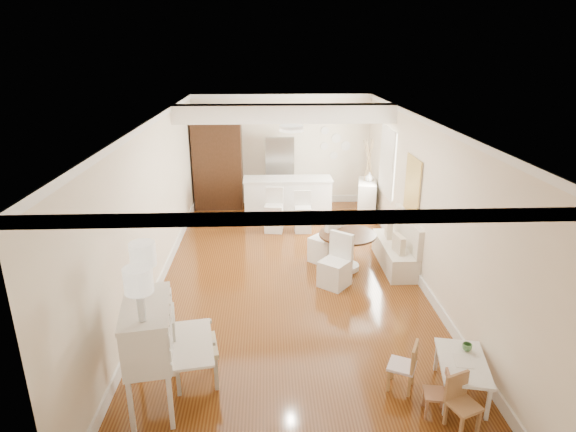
{
  "coord_description": "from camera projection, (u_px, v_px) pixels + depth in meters",
  "views": [
    {
      "loc": [
        -0.36,
        -7.66,
        3.88
      ],
      "look_at": [
        -0.02,
        0.3,
        1.09
      ],
      "focal_mm": 30.0,
      "sensor_mm": 36.0,
      "label": 1
    }
  ],
  "objects": [
    {
      "name": "room",
      "position": [
        291.0,
        166.0,
        8.17
      ],
      "size": [
        9.0,
        9.04,
        2.82
      ],
      "color": "brown",
      "rests_on": "ground"
    },
    {
      "name": "secretary_bureau",
      "position": [
        151.0,
        355.0,
        5.36
      ],
      "size": [
        1.16,
        1.18,
        1.28
      ],
      "primitive_type": "cube",
      "rotation": [
        0.0,
        0.0,
        0.17
      ],
      "color": "white",
      "rests_on": "ground"
    },
    {
      "name": "gustavian_armchair",
      "position": [
        195.0,
        346.0,
        5.78
      ],
      "size": [
        0.67,
        0.67,
        0.99
      ],
      "primitive_type": "cube",
      "rotation": [
        0.0,
        0.0,
        1.76
      ],
      "color": "beige",
      "rests_on": "ground"
    },
    {
      "name": "kids_table",
      "position": [
        461.0,
        377.0,
        5.65
      ],
      "size": [
        0.71,
        0.99,
        0.45
      ],
      "primitive_type": "cube",
      "rotation": [
        0.0,
        0.0,
        -0.21
      ],
      "color": "white",
      "rests_on": "ground"
    },
    {
      "name": "kids_chair_a",
      "position": [
        436.0,
        393.0,
        5.32
      ],
      "size": [
        0.3,
        0.3,
        0.54
      ],
      "primitive_type": "cube",
      "rotation": [
        0.0,
        0.0,
        -1.74
      ],
      "color": "#A76F4C",
      "rests_on": "ground"
    },
    {
      "name": "kids_chair_b",
      "position": [
        402.0,
        365.0,
        5.71
      ],
      "size": [
        0.41,
        0.41,
        0.64
      ],
      "primitive_type": "cube",
      "rotation": [
        0.0,
        0.0,
        -2.02
      ],
      "color": "tan",
      "rests_on": "ground"
    },
    {
      "name": "kids_chair_c",
      "position": [
        464.0,
        404.0,
        5.09
      ],
      "size": [
        0.39,
        0.39,
        0.62
      ],
      "primitive_type": "cube",
      "rotation": [
        0.0,
        0.0,
        0.38
      ],
      "color": "#AD7C4F",
      "rests_on": "ground"
    },
    {
      "name": "banquette",
      "position": [
        395.0,
        241.0,
        8.92
      ],
      "size": [
        0.52,
        1.6,
        0.98
      ],
      "primitive_type": "cube",
      "color": "silver",
      "rests_on": "ground"
    },
    {
      "name": "dining_table",
      "position": [
        347.0,
        251.0,
        8.81
      ],
      "size": [
        1.27,
        1.27,
        0.71
      ],
      "primitive_type": "cylinder",
      "rotation": [
        0.0,
        0.0,
        -0.27
      ],
      "color": "#432715",
      "rests_on": "ground"
    },
    {
      "name": "slip_chair_near",
      "position": [
        335.0,
        261.0,
        8.15
      ],
      "size": [
        0.63,
        0.63,
        0.92
      ],
      "primitive_type": "cube",
      "rotation": [
        0.0,
        0.0,
        -0.69
      ],
      "color": "white",
      "rests_on": "ground"
    },
    {
      "name": "slip_chair_far",
      "position": [
        325.0,
        238.0,
        9.09
      ],
      "size": [
        0.66,
        0.66,
        0.97
      ],
      "primitive_type": "cube",
      "rotation": [
        0.0,
        0.0,
        -2.34
      ],
      "color": "white",
      "rests_on": "ground"
    },
    {
      "name": "breakfast_counter",
      "position": [
        288.0,
        199.0,
        11.28
      ],
      "size": [
        2.05,
        0.65,
        1.03
      ],
      "primitive_type": "cube",
      "color": "white",
      "rests_on": "ground"
    },
    {
      "name": "bar_stool_left",
      "position": [
        274.0,
        210.0,
        10.61
      ],
      "size": [
        0.44,
        0.44,
        0.98
      ],
      "primitive_type": "cube",
      "rotation": [
        0.0,
        0.0,
        -0.12
      ],
      "color": "white",
      "rests_on": "ground"
    },
    {
      "name": "bar_stool_right",
      "position": [
        303.0,
        212.0,
        10.61
      ],
      "size": [
        0.36,
        0.36,
        0.9
      ],
      "primitive_type": "cube",
      "rotation": [
        0.0,
        0.0,
        -0.0
      ],
      "color": "white",
      "rests_on": "ground"
    },
    {
      "name": "pantry_cabinet",
      "position": [
        218.0,
        163.0,
        12.02
      ],
      "size": [
        1.2,
        0.6,
        2.3
      ],
      "primitive_type": "cube",
      "color": "#381E11",
      "rests_on": "ground"
    },
    {
      "name": "fridge",
      "position": [
        294.0,
        172.0,
        12.15
      ],
      "size": [
        0.75,
        0.65,
        1.8
      ],
      "primitive_type": "imported",
      "color": "silver",
      "rests_on": "ground"
    },
    {
      "name": "sideboard",
      "position": [
        367.0,
        199.0,
        11.51
      ],
      "size": [
        0.59,
        1.0,
        0.89
      ],
      "primitive_type": "cube",
      "rotation": [
        0.0,
        0.0,
        -0.2
      ],
      "color": "beige",
      "rests_on": "ground"
    },
    {
      "name": "pencil_cup",
      "position": [
        467.0,
        347.0,
        5.76
      ],
      "size": [
        0.13,
        0.13,
        0.09
      ],
      "primitive_type": "imported",
      "rotation": [
        0.0,
        0.0,
        0.13
      ],
      "color": "#568E53",
      "rests_on": "kids_table"
    },
    {
      "name": "branch_vase",
      "position": [
        369.0,
        177.0,
        11.36
      ],
      "size": [
        0.21,
        0.21,
        0.21
      ],
      "primitive_type": "imported",
      "rotation": [
        0.0,
        0.0,
        0.03
      ],
      "color": "silver",
      "rests_on": "sideboard"
    }
  ]
}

